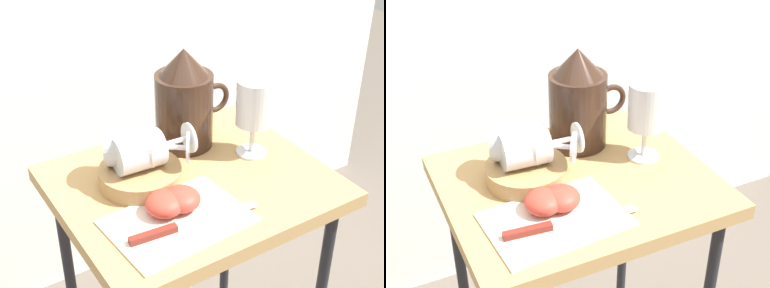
# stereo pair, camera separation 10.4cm
# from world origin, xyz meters

# --- Properties ---
(table) EXTENTS (0.51, 0.42, 0.73)m
(table) POSITION_xyz_m (0.00, 0.00, 0.64)
(table) COLOR tan
(table) RESTS_ON ground_plane
(linen_napkin) EXTENTS (0.25, 0.18, 0.00)m
(linen_napkin) POSITION_xyz_m (-0.09, -0.10, 0.73)
(linen_napkin) COLOR silver
(linen_napkin) RESTS_ON table
(basket_tray) EXTENTS (0.16, 0.16, 0.03)m
(basket_tray) POSITION_xyz_m (-0.09, 0.04, 0.75)
(basket_tray) COLOR #AD8451
(basket_tray) RESTS_ON table
(pitcher) EXTENTS (0.17, 0.12, 0.21)m
(pitcher) POSITION_xyz_m (0.06, 0.12, 0.82)
(pitcher) COLOR #382319
(pitcher) RESTS_ON table
(wine_glass_upright) EXTENTS (0.07, 0.07, 0.16)m
(wine_glass_upright) POSITION_xyz_m (0.16, 0.02, 0.84)
(wine_glass_upright) COLOR silver
(wine_glass_upright) RESTS_ON table
(wine_glass_tipped_near) EXTENTS (0.17, 0.15, 0.08)m
(wine_glass_tipped_near) POSITION_xyz_m (-0.09, 0.06, 0.81)
(wine_glass_tipped_near) COLOR silver
(wine_glass_tipped_near) RESTS_ON basket_tray
(wine_glass_tipped_far) EXTENTS (0.16, 0.08, 0.07)m
(wine_glass_tipped_far) POSITION_xyz_m (-0.09, 0.04, 0.80)
(wine_glass_tipped_far) COLOR silver
(wine_glass_tipped_far) RESTS_ON basket_tray
(apple_half_left) EXTENTS (0.07, 0.07, 0.04)m
(apple_half_left) POSITION_xyz_m (-0.10, -0.07, 0.75)
(apple_half_left) COLOR #CC3D2D
(apple_half_left) RESTS_ON linen_napkin
(apple_half_right) EXTENTS (0.07, 0.07, 0.04)m
(apple_half_right) POSITION_xyz_m (-0.07, -0.07, 0.75)
(apple_half_right) COLOR #CC3D2D
(apple_half_right) RESTS_ON linen_napkin
(knife) EXTENTS (0.24, 0.04, 0.01)m
(knife) POSITION_xyz_m (-0.11, -0.12, 0.74)
(knife) COLOR silver
(knife) RESTS_ON linen_napkin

